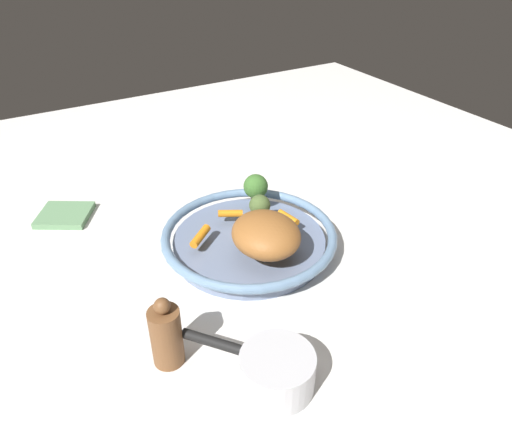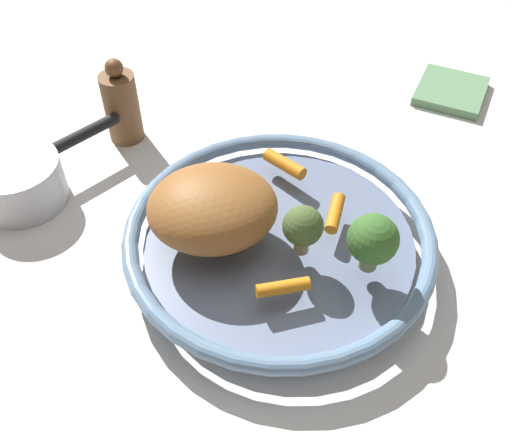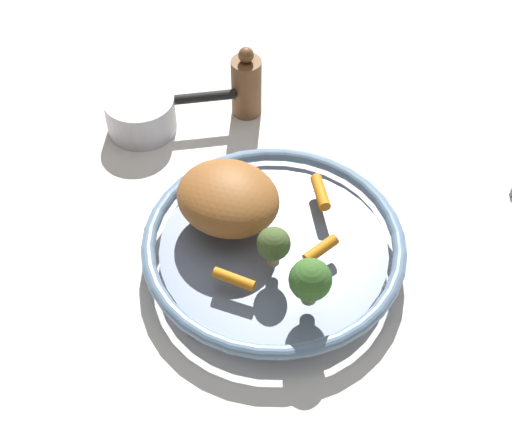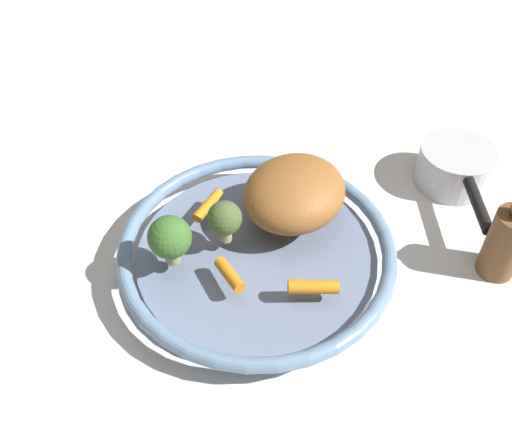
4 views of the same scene
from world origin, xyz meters
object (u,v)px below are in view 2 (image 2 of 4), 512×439
object	(u,v)px
baby_carrot_center	(283,287)
pepper_mill	(122,105)
serving_bowl	(279,241)
broccoli_floret_small	(373,240)
baby_carrot_near_rim	(284,164)
saucepan	(22,181)
broccoli_floret_mid	(303,227)
dish_towel	(451,91)
roast_chicken_piece	(212,208)
baby_carrot_back	(335,213)

from	to	relation	value
baby_carrot_center	pepper_mill	world-z (taller)	pepper_mill
serving_bowl	broccoli_floret_small	bearing A→B (deg)	-37.51
baby_carrot_center	baby_carrot_near_rim	xyz separation A→B (m)	(0.03, 0.19, 0.00)
pepper_mill	saucepan	xyz separation A→B (m)	(-0.12, -0.12, -0.02)
baby_carrot_center	baby_carrot_near_rim	world-z (taller)	baby_carrot_near_rim
broccoli_floret_small	broccoli_floret_mid	size ratio (longest dim) A/B	1.14
broccoli_floret_small	saucepan	size ratio (longest dim) A/B	0.38
saucepan	dish_towel	world-z (taller)	saucepan
dish_towel	pepper_mill	bearing A→B (deg)	-174.19
baby_carrot_near_rim	dish_towel	size ratio (longest dim) A/B	0.54
dish_towel	baby_carrot_center	bearing A→B (deg)	-130.01
roast_chicken_piece	dish_towel	xyz separation A→B (m)	(0.39, 0.30, -0.08)
roast_chicken_piece	broccoli_floret_small	bearing A→B (deg)	-23.91
roast_chicken_piece	baby_carrot_back	bearing A→B (deg)	1.43
baby_carrot_near_rim	broccoli_floret_small	size ratio (longest dim) A/B	0.87
roast_chicken_piece	baby_carrot_center	bearing A→B (deg)	-55.52
saucepan	dish_towel	xyz separation A→B (m)	(0.63, 0.17, -0.02)
serving_bowl	broccoli_floret_small	size ratio (longest dim) A/B	5.19
baby_carrot_center	baby_carrot_near_rim	distance (m)	0.19
baby_carrot_center	pepper_mill	xyz separation A→B (m)	(-0.18, 0.34, -0.00)
pepper_mill	broccoli_floret_mid	bearing A→B (deg)	-54.28
roast_chicken_piece	dish_towel	bearing A→B (deg)	37.18
baby_carrot_near_rim	pepper_mill	xyz separation A→B (m)	(-0.21, 0.15, -0.00)
roast_chicken_piece	saucepan	size ratio (longest dim) A/B	0.79
pepper_mill	serving_bowl	bearing A→B (deg)	-53.20
baby_carrot_near_rim	broccoli_floret_small	distance (m)	0.18
roast_chicken_piece	broccoli_floret_small	world-z (taller)	roast_chicken_piece
roast_chicken_piece	baby_carrot_back	distance (m)	0.14
baby_carrot_center	baby_carrot_back	world-z (taller)	baby_carrot_back
baby_carrot_center	saucepan	size ratio (longest dim) A/B	0.31
baby_carrot_center	broccoli_floret_small	xyz separation A→B (m)	(0.09, 0.02, 0.03)
roast_chicken_piece	pepper_mill	size ratio (longest dim) A/B	1.13
broccoli_floret_mid	baby_carrot_near_rim	bearing A→B (deg)	89.38
baby_carrot_back	pepper_mill	distance (m)	0.35
baby_carrot_center	baby_carrot_near_rim	bearing A→B (deg)	81.16
baby_carrot_center	pepper_mill	bearing A→B (deg)	117.75
saucepan	broccoli_floret_mid	bearing A→B (deg)	-27.21
roast_chicken_piece	baby_carrot_back	world-z (taller)	roast_chicken_piece
baby_carrot_back	broccoli_floret_mid	size ratio (longest dim) A/B	0.84
baby_carrot_back	saucepan	world-z (taller)	baby_carrot_back
baby_carrot_back	dish_towel	size ratio (longest dim) A/B	0.46
broccoli_floret_small	dish_towel	bearing A→B (deg)	57.48
baby_carrot_near_rim	broccoli_floret_small	bearing A→B (deg)	-68.35
serving_bowl	saucepan	bearing A→B (deg)	156.74
baby_carrot_back	saucepan	xyz separation A→B (m)	(-0.38, 0.13, -0.03)
baby_carrot_near_rim	broccoli_floret_mid	size ratio (longest dim) A/B	0.98
baby_carrot_back	broccoli_floret_small	bearing A→B (deg)	-74.78
broccoli_floret_small	baby_carrot_center	bearing A→B (deg)	-166.02
serving_bowl	saucepan	world-z (taller)	saucepan
baby_carrot_near_rim	broccoli_floret_mid	world-z (taller)	broccoli_floret_mid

